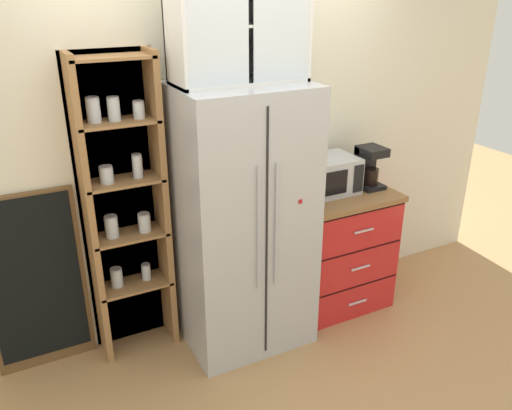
# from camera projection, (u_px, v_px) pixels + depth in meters

# --- Properties ---
(ground_plane) EXTENTS (10.67, 10.67, 0.00)m
(ground_plane) POSITION_uv_depth(u_px,v_px,m) (245.00, 333.00, 3.74)
(ground_plane) COLOR tan
(wall_back_cream) EXTENTS (4.97, 0.10, 2.55)m
(wall_back_cream) POSITION_uv_depth(u_px,v_px,m) (218.00, 148.00, 3.56)
(wall_back_cream) COLOR silver
(wall_back_cream) RESTS_ON ground
(refrigerator) EXTENTS (0.82, 0.68, 1.78)m
(refrigerator) POSITION_uv_depth(u_px,v_px,m) (242.00, 220.00, 3.40)
(refrigerator) COLOR #B7BABF
(refrigerator) RESTS_ON ground
(pantry_shelf_column) EXTENTS (0.53, 0.27, 1.98)m
(pantry_shelf_column) POSITION_uv_depth(u_px,v_px,m) (124.00, 205.00, 3.28)
(pantry_shelf_column) COLOR brown
(pantry_shelf_column) RESTS_ON ground
(counter_cabinet) EXTENTS (0.76, 0.60, 0.92)m
(counter_cabinet) POSITION_uv_depth(u_px,v_px,m) (337.00, 248.00, 3.95)
(counter_cabinet) COLOR red
(counter_cabinet) RESTS_ON ground
(microwave) EXTENTS (0.44, 0.33, 0.26)m
(microwave) POSITION_uv_depth(u_px,v_px,m) (325.00, 175.00, 3.72)
(microwave) COLOR #B7BABF
(microwave) RESTS_ON counter_cabinet
(coffee_maker) EXTENTS (0.17, 0.20, 0.31)m
(coffee_maker) POSITION_uv_depth(u_px,v_px,m) (368.00, 166.00, 3.82)
(coffee_maker) COLOR black
(coffee_maker) RESTS_ON counter_cabinet
(mug_red) EXTENTS (0.11, 0.07, 0.09)m
(mug_red) POSITION_uv_depth(u_px,v_px,m) (336.00, 184.00, 3.81)
(mug_red) COLOR red
(mug_red) RESTS_ON counter_cabinet
(mug_sage) EXTENTS (0.12, 0.08, 0.09)m
(mug_sage) POSITION_uv_depth(u_px,v_px,m) (347.00, 189.00, 3.70)
(mug_sage) COLOR #8CA37F
(mug_sage) RESTS_ON counter_cabinet
(bottle_amber) EXTENTS (0.06, 0.06, 0.24)m
(bottle_amber) POSITION_uv_depth(u_px,v_px,m) (344.00, 180.00, 3.70)
(bottle_amber) COLOR brown
(bottle_amber) RESTS_ON counter_cabinet
(upper_cabinet) EXTENTS (0.79, 0.32, 0.65)m
(upper_cabinet) POSITION_uv_depth(u_px,v_px,m) (237.00, 25.00, 2.97)
(upper_cabinet) COLOR silver
(upper_cabinet) RESTS_ON refrigerator
(chalkboard_menu) EXTENTS (0.60, 0.04, 1.20)m
(chalkboard_menu) POSITION_uv_depth(u_px,v_px,m) (35.00, 283.00, 3.22)
(chalkboard_menu) COLOR brown
(chalkboard_menu) RESTS_ON ground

